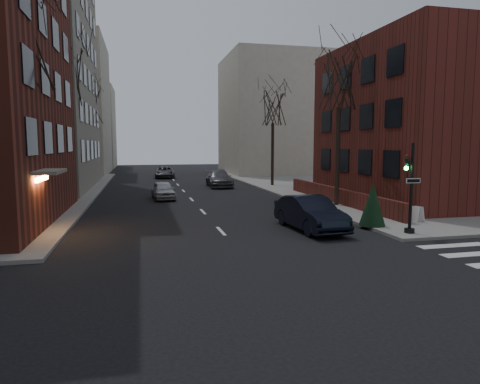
% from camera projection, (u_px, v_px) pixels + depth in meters
% --- Properties ---
extents(ground, '(160.00, 160.00, 0.00)m').
position_uv_depth(ground, '(330.00, 349.00, 8.60)').
color(ground, black).
rests_on(ground, ground).
extents(sidewalk_far_right, '(44.00, 44.00, 0.15)m').
position_uv_depth(sidewalk_far_right, '(465.00, 183.00, 44.16)').
color(sidewalk_far_right, gray).
rests_on(sidewalk_far_right, ground).
extents(building_right_brick, '(12.00, 14.00, 11.00)m').
position_uv_depth(building_right_brick, '(433.00, 124.00, 30.09)').
color(building_right_brick, '#5B1F1A').
rests_on(building_right_brick, ground).
extents(low_wall_right, '(0.35, 16.00, 1.00)m').
position_uv_depth(low_wall_right, '(337.00, 195.00, 29.01)').
color(low_wall_right, '#5B1F1A').
rests_on(low_wall_right, sidewalk_far_right).
extents(building_distant_la, '(14.00, 16.00, 18.00)m').
position_uv_depth(building_distant_la, '(52.00, 108.00, 57.45)').
color(building_distant_la, beige).
rests_on(building_distant_la, ground).
extents(building_distant_ra, '(14.00, 14.00, 16.00)m').
position_uv_depth(building_distant_ra, '(277.00, 116.00, 59.48)').
color(building_distant_ra, beige).
rests_on(building_distant_ra, ground).
extents(building_distant_lb, '(10.00, 12.00, 14.00)m').
position_uv_depth(building_distant_lb, '(85.00, 127.00, 74.58)').
color(building_distant_lb, beige).
rests_on(building_distant_lb, ground).
extents(traffic_signal, '(0.76, 0.44, 4.00)m').
position_uv_depth(traffic_signal, '(410.00, 194.00, 18.88)').
color(traffic_signal, black).
rests_on(traffic_signal, sidewalk_far_right).
extents(tree_left_a, '(4.18, 4.18, 10.26)m').
position_uv_depth(tree_left_a, '(20.00, 46.00, 19.22)').
color(tree_left_a, '#2D231C').
rests_on(tree_left_a, sidewalk_far_left).
extents(tree_left_b, '(4.40, 4.40, 10.80)m').
position_uv_depth(tree_left_b, '(65.00, 77.00, 30.79)').
color(tree_left_b, '#2D231C').
rests_on(tree_left_b, sidewalk_far_left).
extents(tree_left_c, '(3.96, 3.96, 9.72)m').
position_uv_depth(tree_left_c, '(88.00, 106.00, 44.44)').
color(tree_left_c, '#2D231C').
rests_on(tree_left_c, sidewalk_far_left).
extents(tree_right_a, '(3.96, 3.96, 9.72)m').
position_uv_depth(tree_right_a, '(339.00, 82.00, 27.11)').
color(tree_right_a, '#2D231C').
rests_on(tree_right_a, sidewalk_far_right).
extents(tree_right_b, '(3.74, 3.74, 9.18)m').
position_uv_depth(tree_right_b, '(273.00, 107.00, 40.71)').
color(tree_right_b, '#2D231C').
rests_on(tree_right_b, sidewalk_far_right).
extents(streetlamp_near, '(0.36, 0.36, 6.28)m').
position_uv_depth(streetlamp_near, '(67.00, 142.00, 27.57)').
color(streetlamp_near, black).
rests_on(streetlamp_near, sidewalk_far_left).
extents(streetlamp_far, '(0.36, 0.36, 6.28)m').
position_uv_depth(streetlamp_far, '(97.00, 143.00, 46.93)').
color(streetlamp_far, black).
rests_on(streetlamp_far, sidewalk_far_left).
extents(parked_sedan, '(2.13, 5.07, 1.63)m').
position_uv_depth(parked_sedan, '(310.00, 213.00, 20.36)').
color(parked_sedan, black).
rests_on(parked_sedan, ground).
extents(car_lane_silver, '(1.77, 3.98, 1.33)m').
position_uv_depth(car_lane_silver, '(163.00, 190.00, 31.93)').
color(car_lane_silver, '#A3A4A9').
rests_on(car_lane_silver, ground).
extents(car_lane_gray, '(2.41, 5.49, 1.57)m').
position_uv_depth(car_lane_gray, '(219.00, 179.00, 41.14)').
color(car_lane_gray, '#46464B').
rests_on(car_lane_gray, ground).
extents(car_lane_far, '(2.56, 5.13, 1.39)m').
position_uv_depth(car_lane_far, '(165.00, 172.00, 52.12)').
color(car_lane_far, '#434248').
rests_on(car_lane_far, ground).
extents(sandwich_board, '(0.49, 0.58, 0.80)m').
position_uv_depth(sandwich_board, '(417.00, 214.00, 21.76)').
color(sandwich_board, white).
rests_on(sandwich_board, sidewalk_far_right).
extents(evergreen_shrub, '(1.58, 1.58, 2.09)m').
position_uv_depth(evergreen_shrub, '(373.00, 204.00, 20.73)').
color(evergreen_shrub, black).
rests_on(evergreen_shrub, sidewalk_far_right).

